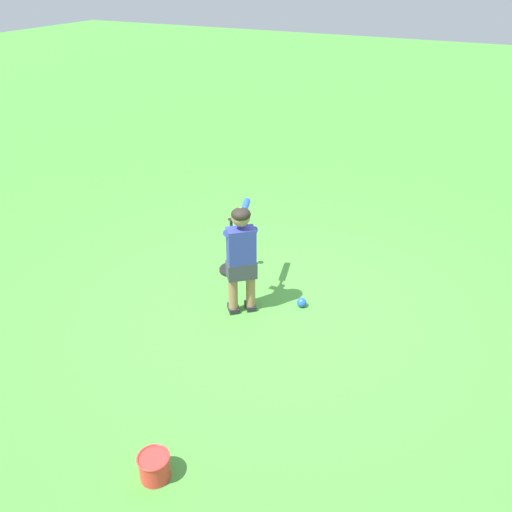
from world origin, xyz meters
name	(u,v)px	position (x,y,z in m)	size (l,w,h in m)	color
ground_plane	(278,311)	(0.00, 0.00, 0.00)	(40.00, 40.00, 0.00)	#479338
child_batter	(241,250)	(-0.33, -0.12, 0.65)	(0.43, 0.76, 1.08)	#232328
play_ball_far_right	(302,302)	(0.17, 0.17, 0.05)	(0.09, 0.09, 0.09)	blue
batting_tee	(232,262)	(-0.76, 0.46, 0.10)	(0.28, 0.28, 0.62)	black
toy_bucket	(154,466)	(0.05, -2.05, 0.10)	(0.22, 0.22, 0.19)	red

